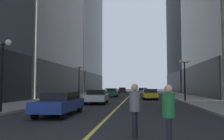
{
  "coord_description": "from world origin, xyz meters",
  "views": [
    {
      "loc": [
        1.7,
        -3.73,
        1.66
      ],
      "look_at": [
        -1.47,
        23.43,
        3.53
      ],
      "focal_mm": 37.79,
      "sensor_mm": 36.0,
      "label": 1
    }
  ],
  "objects": [
    {
      "name": "car_yellow",
      "position": [
        2.93,
        25.76,
        0.72
      ],
      "size": [
        1.86,
        4.6,
        1.32
      ],
      "color": "yellow",
      "rests_on": "ground"
    },
    {
      "name": "street_lamp_right_mid",
      "position": [
        6.4,
        21.62,
        3.26
      ],
      "size": [
        1.06,
        0.36,
        4.43
      ],
      "color": "black",
      "rests_on": "ground"
    },
    {
      "name": "sidewalk_left",
      "position": [
        -8.25,
        35.0,
        0.07
      ],
      "size": [
        4.5,
        78.0,
        0.15
      ],
      "primitive_type": "cube",
      "color": "gray",
      "rests_on": "ground"
    },
    {
      "name": "car_green",
      "position": [
        -2.6,
        32.52,
        0.72
      ],
      "size": [
        1.83,
        4.25,
        1.32
      ],
      "color": "#196038",
      "rests_on": "ground"
    },
    {
      "name": "pedestrian_in_grey_suit",
      "position": [
        1.54,
        4.0,
        1.01
      ],
      "size": [
        0.39,
        0.39,
        1.74
      ],
      "color": "black",
      "rests_on": "ground"
    },
    {
      "name": "lane_centre_stripe",
      "position": [
        0.0,
        35.0,
        0.0
      ],
      "size": [
        0.16,
        70.0,
        0.01
      ],
      "primitive_type": "cube",
      "color": "#E5D64C",
      "rests_on": "ground"
    },
    {
      "name": "car_silver",
      "position": [
        2.38,
        42.7,
        0.72
      ],
      "size": [
        1.84,
        4.43,
        1.32
      ],
      "color": "#B7B7BC",
      "rests_on": "ground"
    },
    {
      "name": "car_maroon",
      "position": [
        -2.41,
        53.42,
        0.72
      ],
      "size": [
        1.76,
        4.06,
        1.32
      ],
      "color": "maroon",
      "rests_on": "ground"
    },
    {
      "name": "ground_plane",
      "position": [
        0.0,
        35.0,
        0.0
      ],
      "size": [
        200.0,
        200.0,
        0.0
      ],
      "primitive_type": "plane",
      "color": "#262628"
    },
    {
      "name": "pedestrian_in_green_parka",
      "position": [
        2.47,
        2.75,
        0.99
      ],
      "size": [
        0.4,
        0.4,
        1.7
      ],
      "color": "black",
      "rests_on": "ground"
    },
    {
      "name": "car_white",
      "position": [
        -2.34,
        18.53,
        0.72
      ],
      "size": [
        2.11,
        4.79,
        1.32
      ],
      "color": "silver",
      "rests_on": "ground"
    },
    {
      "name": "sidewalk_right",
      "position": [
        8.25,
        35.0,
        0.07
      ],
      "size": [
        4.5,
        78.0,
        0.15
      ],
      "primitive_type": "cube",
      "color": "gray",
      "rests_on": "ground"
    },
    {
      "name": "street_lamp_left_far",
      "position": [
        -6.4,
        27.28,
        3.26
      ],
      "size": [
        1.06,
        0.36,
        4.43
      ],
      "color": "black",
      "rests_on": "ground"
    },
    {
      "name": "street_lamp_left_near",
      "position": [
        -6.4,
        9.34,
        3.26
      ],
      "size": [
        1.06,
        0.36,
        4.43
      ],
      "color": "black",
      "rests_on": "ground"
    },
    {
      "name": "car_blue",
      "position": [
        -2.82,
        9.43,
        0.72
      ],
      "size": [
        1.77,
        4.74,
        1.32
      ],
      "color": "navy",
      "rests_on": "ground"
    }
  ]
}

